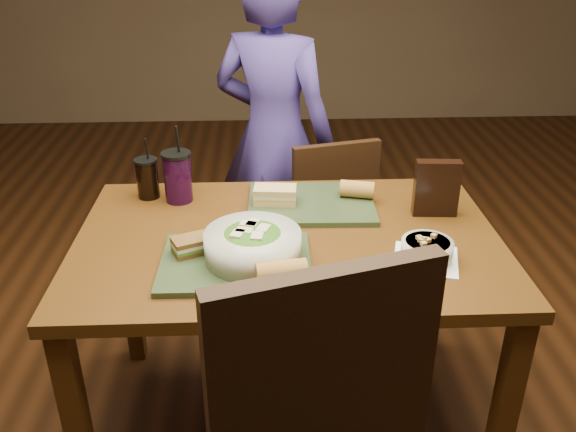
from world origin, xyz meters
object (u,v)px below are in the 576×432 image
(cup_berry, at_px, (178,176))
(chip_bag, at_px, (436,188))
(sandwich_near, at_px, (191,245))
(sandwich_far, at_px, (275,195))
(baguette_near, at_px, (281,273))
(tray_far, at_px, (311,204))
(tray_near, at_px, (236,263))
(baguette_far, at_px, (357,189))
(chair_far, at_px, (332,218))
(soup_bowl, at_px, (427,250))
(dining_table, at_px, (288,262))
(diner, at_px, (274,137))
(cup_cola, at_px, (147,178))
(salad_bowl, at_px, (253,243))

(cup_berry, distance_m, chip_bag, 0.86)
(sandwich_near, height_order, sandwich_far, sandwich_far)
(sandwich_near, distance_m, baguette_near, 0.31)
(tray_far, xyz_separation_m, baguette_near, (-0.12, -0.50, 0.04))
(tray_near, xyz_separation_m, sandwich_far, (0.12, 0.37, 0.04))
(sandwich_far, height_order, baguette_far, baguette_far)
(chair_far, xyz_separation_m, baguette_near, (-0.25, -0.97, 0.34))
(chair_far, xyz_separation_m, soup_bowl, (0.17, -0.84, 0.32))
(dining_table, xyz_separation_m, tray_near, (-0.16, -0.16, 0.10))
(diner, bearing_deg, tray_near, 107.06)
(dining_table, relative_size, tray_near, 3.10)
(dining_table, bearing_deg, chair_far, 72.11)
(sandwich_near, distance_m, cup_berry, 0.40)
(baguette_far, bearing_deg, cup_berry, 176.33)
(chair_far, distance_m, chip_bag, 0.72)
(sandwich_far, bearing_deg, sandwich_near, -127.72)
(sandwich_far, height_order, cup_berry, cup_berry)
(diner, height_order, cup_berry, diner)
(chair_far, height_order, sandwich_near, chair_far)
(chair_far, xyz_separation_m, cup_cola, (-0.69, -0.37, 0.36))
(sandwich_far, relative_size, baguette_far, 1.28)
(tray_near, bearing_deg, dining_table, 46.77)
(dining_table, xyz_separation_m, tray_far, (0.09, 0.21, 0.10))
(tray_far, relative_size, sandwich_far, 2.86)
(chair_far, height_order, baguette_far, chair_far)
(salad_bowl, height_order, cup_berry, cup_berry)
(tray_near, distance_m, cup_berry, 0.49)
(tray_far, bearing_deg, baguette_far, 9.67)
(dining_table, relative_size, baguette_near, 9.78)
(soup_bowl, xyz_separation_m, sandwich_near, (-0.67, 0.04, 0.01))
(cup_berry, bearing_deg, diner, 61.71)
(dining_table, distance_m, tray_far, 0.25)
(chair_far, xyz_separation_m, diner, (-0.24, 0.23, 0.29))
(dining_table, bearing_deg, baguette_far, 43.89)
(chair_far, relative_size, tray_near, 1.98)
(tray_far, bearing_deg, soup_bowl, -51.01)
(sandwich_near, bearing_deg, cup_cola, 113.76)
(tray_near, bearing_deg, baguette_far, 45.03)
(dining_table, relative_size, diner, 0.87)
(soup_bowl, distance_m, chip_bag, 0.31)
(tray_near, distance_m, soup_bowl, 0.54)
(sandwich_near, bearing_deg, chair_far, 57.74)
(salad_bowl, xyz_separation_m, baguette_far, (0.35, 0.39, -0.02))
(dining_table, relative_size, cup_berry, 4.80)
(soup_bowl, distance_m, baguette_near, 0.44)
(baguette_near, xyz_separation_m, chip_bag, (0.52, 0.42, 0.04))
(diner, xyz_separation_m, soup_bowl, (0.41, -1.07, 0.03))
(dining_table, relative_size, chip_bag, 6.95)
(baguette_near, bearing_deg, tray_near, 134.98)
(salad_bowl, bearing_deg, diner, 85.43)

